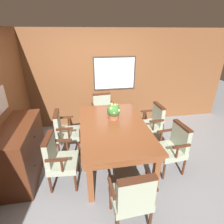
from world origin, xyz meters
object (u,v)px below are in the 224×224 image
chair_head_near (132,196)px  potted_plant (114,111)px  dining_table (113,129)px  chair_right_near (173,146)px  chair_left_near (59,158)px  chair_left_far (64,130)px  sideboard_cabinet (23,151)px  chair_right_far (153,122)px  chair_head_far (103,110)px

chair_head_near → potted_plant: bearing=-95.0°
chair_head_near → dining_table: bearing=-93.2°
chair_right_near → chair_left_near: 1.98m
chair_head_near → potted_plant: (0.06, 1.61, 0.43)m
dining_table → chair_head_near: (-0.01, -1.34, -0.18)m
chair_left_near → chair_left_far: size_ratio=1.00×
chair_left_near → sideboard_cabinet: 0.71m
chair_right_far → chair_head_near: (-0.99, -1.81, 0.00)m
dining_table → chair_left_far: chair_left_far is taller
chair_head_far → chair_right_near: bearing=-64.9°
sideboard_cabinet → chair_left_near: bearing=-26.8°
dining_table → chair_left_near: (-0.98, -0.44, -0.18)m
dining_table → chair_head_near: chair_head_near is taller
chair_head_near → chair_right_far: bearing=-121.6°
chair_left_far → chair_left_near: bearing=177.1°
chair_head_far → chair_head_near: same height
chair_head_far → potted_plant: (0.09, -1.07, 0.43)m
dining_table → sideboard_cabinet: (-1.61, -0.12, -0.19)m
potted_plant → sideboard_cabinet: (-1.66, -0.39, -0.44)m
chair_right_far → chair_left_far: same height
chair_left_near → chair_head_near: bearing=-127.8°
sideboard_cabinet → chair_left_far: bearing=41.1°
chair_head_near → chair_right_near: bearing=-141.4°
chair_left_far → chair_head_near: bearing=-153.4°
dining_table → chair_left_near: bearing=-155.7°
chair_head_far → potted_plant: bearing=-90.4°
chair_right_far → chair_left_far: bearing=-91.8°
dining_table → potted_plant: potted_plant is taller
chair_head_far → chair_right_near: (1.04, -1.79, 0.00)m
chair_left_far → sideboard_cabinet: bearing=130.0°
chair_right_far → sideboard_cabinet: sideboard_cabinet is taller
chair_left_far → chair_head_near: size_ratio=1.00×
chair_left_near → chair_right_far: bearing=-60.1°
dining_table → chair_right_far: (0.98, 0.46, -0.18)m
chair_head_far → dining_table: bearing=-93.7°
chair_right_far → potted_plant: bearing=-80.0°
chair_right_far → potted_plant: potted_plant is taller
chair_right_far → chair_left_far: (-1.93, -0.01, 0.00)m
dining_table → potted_plant: (0.05, 0.26, 0.25)m
chair_right_near → sideboard_cabinet: (-2.61, 0.33, -0.01)m
chair_left_far → chair_head_near: same height
potted_plant → sideboard_cabinet: 1.76m
chair_left_far → sideboard_cabinet: 0.87m
chair_head_near → sideboard_cabinet: (-1.60, 1.22, -0.01)m
chair_right_far → chair_right_near: same height
chair_left_near → sideboard_cabinet: size_ratio=0.70×
chair_left_near → chair_head_near: (0.97, -0.90, 0.00)m
potted_plant → chair_left_far: bearing=169.5°
chair_right_far → chair_right_near: (0.02, -0.91, 0.00)m
chair_right_near → chair_head_near: size_ratio=1.00×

